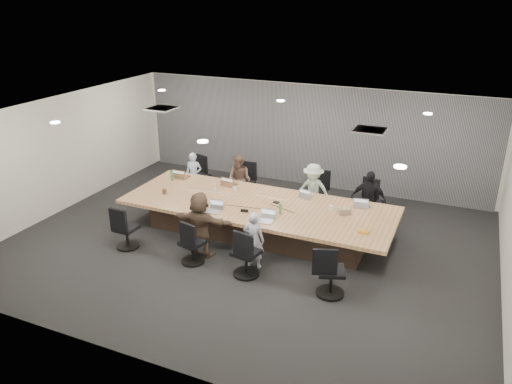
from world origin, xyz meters
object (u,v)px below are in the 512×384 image
at_px(laptop_3, 363,206).
at_px(person_1, 239,180).
at_px(chair_6, 246,256).
at_px(person_2, 313,191).
at_px(conference_table, 258,217).
at_px(laptop_0, 182,176).
at_px(snack_packet, 364,232).
at_px(laptop_6, 265,221).
at_px(bottle_clear, 215,187).
at_px(bottle_green_left, 172,176).
at_px(person_5, 200,224).
at_px(chair_2, 317,196).
at_px(laptop_5, 213,212).
at_px(chair_1, 245,186).
at_px(chair_5, 192,246).
at_px(person_3, 368,199).
at_px(laptop_1, 230,184).
at_px(person_6, 254,240).
at_px(chair_4, 127,231).
at_px(person_0, 194,175).
at_px(chair_3, 370,205).
at_px(chair_0, 201,179).
at_px(bottle_green_right, 280,209).
at_px(chair_7, 331,275).
at_px(mug_brown, 164,191).
at_px(laptop_2, 306,196).
at_px(stapler, 245,211).

bearing_deg(laptop_3, person_1, -17.61).
bearing_deg(chair_6, person_2, 94.17).
xyz_separation_m(conference_table, person_2, (0.84, 1.35, 0.27)).
xyz_separation_m(laptop_0, snack_packet, (4.87, -1.29, 0.01)).
distance_m(laptop_6, bottle_clear, 2.01).
bearing_deg(person_2, bottle_green_left, -163.89).
relative_size(person_5, laptop_6, 4.26).
relative_size(chair_2, laptop_5, 2.60).
xyz_separation_m(chair_1, laptop_5, (0.41, -2.50, 0.37)).
height_order(chair_5, bottle_clear, bottle_clear).
bearing_deg(person_3, person_2, 178.18).
height_order(laptop_0, bottle_green_left, bottle_green_left).
bearing_deg(laptop_1, chair_5, 105.92).
bearing_deg(person_6, snack_packet, -159.74).
distance_m(person_3, laptop_6, 2.71).
bearing_deg(chair_4, person_0, 93.06).
xyz_separation_m(chair_4, chair_6, (2.78, 0.00, 0.03)).
bearing_deg(laptop_1, chair_3, -157.78).
distance_m(chair_0, bottle_green_right, 3.71).
bearing_deg(chair_6, person_0, 144.28).
distance_m(chair_7, person_3, 3.06).
height_order(chair_3, bottle_green_left, bottle_green_left).
bearing_deg(laptop_6, chair_2, 77.02).
distance_m(chair_6, laptop_1, 2.98).
relative_size(chair_3, person_6, 0.67).
distance_m(chair_3, bottle_clear, 3.69).
xyz_separation_m(person_1, laptop_1, (0.00, -0.55, 0.09)).
distance_m(laptop_0, laptop_3, 4.57).
relative_size(chair_7, snack_packet, 4.48).
height_order(laptop_5, snack_packet, snack_packet).
bearing_deg(bottle_clear, chair_5, -75.07).
xyz_separation_m(chair_1, mug_brown, (-1.11, -2.03, 0.42)).
bearing_deg(chair_0, bottle_clear, 148.03).
height_order(person_6, laptop_6, person_6).
height_order(chair_4, laptop_6, laptop_6).
height_order(chair_0, chair_4, chair_0).
bearing_deg(chair_6, chair_0, 141.18).
relative_size(chair_0, chair_2, 0.91).
bearing_deg(chair_0, person_0, 108.02).
height_order(chair_5, person_1, person_1).
relative_size(person_0, laptop_2, 4.17).
relative_size(chair_4, person_1, 0.57).
xyz_separation_m(person_3, bottle_green_right, (-1.50, -1.67, 0.18)).
xyz_separation_m(chair_1, chair_2, (1.93, 0.00, 0.04)).
bearing_deg(chair_5, chair_4, -166.28).
xyz_separation_m(conference_table, laptop_6, (0.50, -0.80, 0.35)).
bearing_deg(person_1, laptop_1, -85.79).
xyz_separation_m(chair_7, person_5, (-2.85, 0.35, 0.29)).
bearing_deg(laptop_1, stapler, 134.02).
bearing_deg(laptop_0, laptop_1, -179.39).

